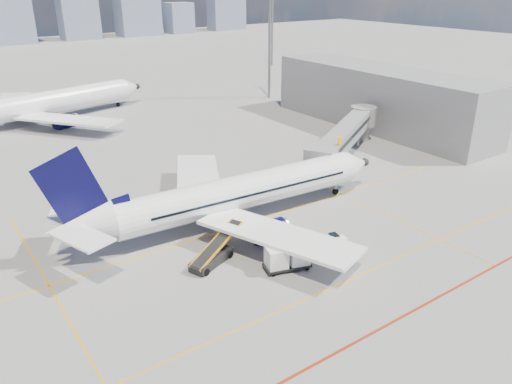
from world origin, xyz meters
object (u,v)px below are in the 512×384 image
Objects in this scene: baggage_tug at (336,240)px; ramp_worker at (338,252)px; second_aircraft at (39,105)px; belt_loader at (213,256)px; main_aircraft at (231,195)px; cargo_dolly at (287,257)px.

ramp_worker reaches higher than baggage_tug.
belt_loader is at bearing -102.86° from second_aircraft.
main_aircraft is at bearing 13.92° from ramp_worker.
belt_loader is at bearing 153.54° from cargo_dolly.
second_aircraft is 64.59m from baggage_tug.
cargo_dolly is (-0.85, -10.51, -1.98)m from main_aircraft.
second_aircraft is 24.29× the size of ramp_worker.
ramp_worker is (3.83, -12.08, -2.35)m from main_aircraft.
ramp_worker is at bearing -94.56° from second_aircraft.
belt_loader is (-4.96, 4.64, -0.54)m from cargo_dolly.
baggage_tug is at bearing -42.45° from belt_loader.
main_aircraft is 10.73m from cargo_dolly.
main_aircraft reaches higher than ramp_worker.
belt_loader is (-5.81, -5.87, -2.52)m from main_aircraft.
main_aircraft is 21.64× the size of ramp_worker.
second_aircraft reaches higher than cargo_dolly.
baggage_tug is at bearing -57.92° from main_aircraft.
main_aircraft reaches higher than belt_loader.
second_aircraft is 64.16m from cargo_dolly.
ramp_worker is (-1.68, -2.03, 0.23)m from baggage_tug.
second_aircraft is at bearing 68.46° from belt_loader.
belt_loader reaches higher than cargo_dolly.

